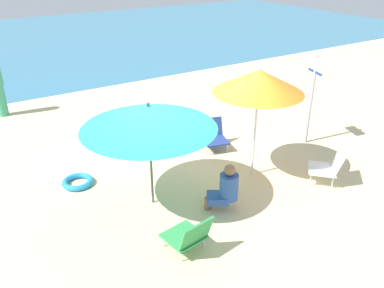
% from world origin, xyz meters
% --- Properties ---
extents(ground_plane, '(40.00, 40.00, 0.00)m').
position_xyz_m(ground_plane, '(0.00, 0.00, 0.00)').
color(ground_plane, beige).
extents(sea_water, '(40.00, 16.00, 0.01)m').
position_xyz_m(sea_water, '(0.00, 14.12, 0.00)').
color(sea_water, teal).
rests_on(sea_water, ground_plane).
extents(umbrella_teal, '(2.19, 2.19, 1.84)m').
position_xyz_m(umbrella_teal, '(-0.89, -0.41, 1.59)').
color(umbrella_teal, '#4C4C51').
rests_on(umbrella_teal, ground_plane).
extents(umbrella_orange, '(1.62, 1.62, 2.14)m').
position_xyz_m(umbrella_orange, '(1.18, -0.58, 1.88)').
color(umbrella_orange, silver).
rests_on(umbrella_orange, ground_plane).
extents(beach_chair_a, '(0.62, 0.69, 0.62)m').
position_xyz_m(beach_chair_a, '(-1.01, -1.81, 0.30)').
color(beach_chair_a, '#33934C').
rests_on(beach_chair_a, ground_plane).
extents(beach_chair_b, '(0.65, 0.72, 0.63)m').
position_xyz_m(beach_chair_b, '(1.20, 0.79, 0.31)').
color(beach_chair_b, navy).
rests_on(beach_chair_b, ground_plane).
extents(beach_chair_c, '(0.79, 0.79, 0.69)m').
position_xyz_m(beach_chair_c, '(2.18, -1.55, 0.36)').
color(beach_chair_c, white).
rests_on(beach_chair_c, ground_plane).
extents(person_b, '(0.54, 0.48, 0.85)m').
position_xyz_m(person_b, '(0.06, -1.22, 0.41)').
color(person_b, '#2D519E').
rests_on(person_b, ground_plane).
extents(warning_sign, '(0.18, 0.50, 1.99)m').
position_xyz_m(warning_sign, '(3.14, -0.10, 1.30)').
color(warning_sign, '#ADADB2').
rests_on(warning_sign, ground_plane).
extents(swim_ring, '(0.58, 0.58, 0.11)m').
position_xyz_m(swim_ring, '(-1.81, 0.85, 0.05)').
color(swim_ring, '#238CD8').
rests_on(swim_ring, ground_plane).
extents(beach_bag, '(0.33, 0.34, 0.35)m').
position_xyz_m(beach_bag, '(0.71, 1.05, 0.18)').
color(beach_bag, black).
rests_on(beach_bag, ground_plane).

